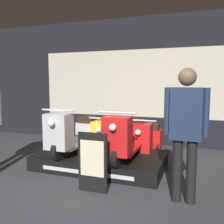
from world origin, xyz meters
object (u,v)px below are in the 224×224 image
Objects in this scene: scooter_display_right at (128,137)px; scooter_backrow_1 at (147,140)px; price_sign_board at (93,162)px; person_right_browsing at (186,125)px; scooter_backrow_0 at (113,137)px; scooter_display_left at (75,133)px.

scooter_display_right is 1.05m from scooter_backrow_1.
price_sign_board is at bearing -102.52° from scooter_display_right.
scooter_backrow_1 is (0.13, 1.00, -0.26)m from scooter_display_right.
scooter_display_right is at bearing 77.48° from price_sign_board.
person_right_browsing is at bearing 5.82° from price_sign_board.
person_right_browsing reaches higher than scooter_backrow_1.
person_right_browsing is 1.39m from price_sign_board.
person_right_browsing is at bearing -48.64° from scooter_backrow_0.
person_right_browsing reaches higher than scooter_display_left.
scooter_backrow_1 is 2.06m from price_sign_board.
scooter_display_left reaches higher than scooter_backrow_0.
scooter_backrow_0 reaches higher than price_sign_board.
person_right_browsing is (1.67, -1.90, 0.67)m from scooter_backrow_0.
person_right_browsing reaches higher than price_sign_board.
scooter_backrow_0 is at bearing 122.55° from scooter_display_right.
scooter_backrow_0 is at bearing 131.36° from person_right_browsing.
scooter_display_right is 1.92× the size of price_sign_board.
scooter_backrow_1 is at bearing 79.88° from price_sign_board.
scooter_backrow_1 is (1.18, 1.00, -0.26)m from scooter_display_left.
scooter_display_right is 1.00× the size of scooter_backrow_0.
scooter_display_right is 1.22m from scooter_backrow_0.
person_right_browsing is 2.02× the size of price_sign_board.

